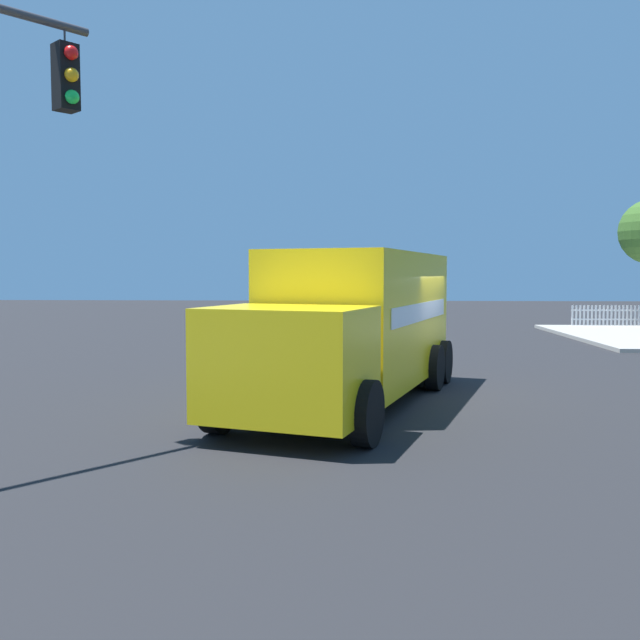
% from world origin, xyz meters
% --- Properties ---
extents(ground_plane, '(100.00, 100.00, 0.00)m').
position_xyz_m(ground_plane, '(0.00, 0.00, 0.00)').
color(ground_plane, black).
extents(delivery_truck, '(4.83, 8.20, 2.97)m').
position_xyz_m(delivery_truck, '(1.19, 1.45, 1.54)').
color(delivery_truck, yellow).
rests_on(delivery_truck, ground).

